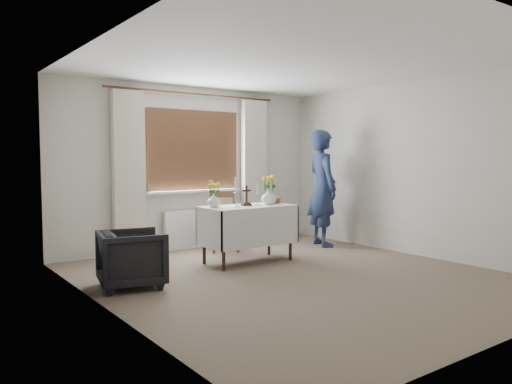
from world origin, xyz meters
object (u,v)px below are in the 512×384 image
altar_table (248,234)px  wooden_cross (246,196)px  wooden_chair (224,221)px  armchair (132,259)px  flower_vase_left (214,200)px  flower_vase_right (269,197)px  person (322,188)px

altar_table → wooden_cross: wooden_cross is taller
wooden_chair → wooden_cross: size_ratio=3.34×
armchair → flower_vase_left: bearing=-61.0°
armchair → flower_vase_right: (2.10, 0.29, 0.56)m
wooden_chair → person: bearing=4.5°
altar_table → armchair: (-1.77, -0.32, -0.07)m
wooden_chair → flower_vase_right: flower_vase_right is taller
wooden_cross → flower_vase_right: (0.35, -0.03, -0.03)m
altar_table → wooden_chair: bearing=79.1°
altar_table → wooden_chair: size_ratio=1.37×
armchair → flower_vase_left: 1.45m
altar_table → wooden_chair: wooden_chair is taller
flower_vase_right → wooden_chair: bearing=100.6°
flower_vase_left → person: bearing=6.8°
flower_vase_left → flower_vase_right: (0.81, -0.11, 0.02)m
flower_vase_left → flower_vase_right: flower_vase_right is taller
wooden_cross → person: bearing=19.0°
wooden_chair → altar_table: bearing=-77.3°
armchair → wooden_cross: (1.75, 0.33, 0.59)m
altar_table → person: size_ratio=0.67×
person → flower_vase_right: size_ratio=8.48×
wooden_cross → flower_vase_left: (-0.46, 0.07, -0.05)m
altar_table → flower_vase_left: (-0.48, 0.08, 0.47)m
altar_table → flower_vase_right: bearing=-4.2°
altar_table → wooden_cross: bearing=157.3°
altar_table → flower_vase_left: flower_vase_left is taller
altar_table → flower_vase_left: bearing=170.4°
altar_table → wooden_chair: (0.17, 0.87, 0.07)m
person → altar_table: bearing=118.0°
wooden_chair → wooden_cross: bearing=-78.7°
wooden_cross → flower_vase_right: wooden_cross is taller
armchair → altar_table: bearing=-68.0°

